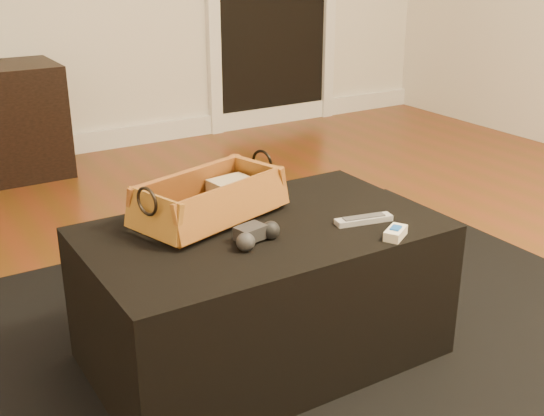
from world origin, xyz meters
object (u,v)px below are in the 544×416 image
game_controller (255,235)px  cream_gadget (396,233)px  tv_remote (209,213)px  silver_remote (364,220)px  ottoman (263,292)px  wicker_basket (210,202)px

game_controller → cream_gadget: game_controller is taller
game_controller → cream_gadget: bearing=-26.2°
tv_remote → silver_remote: (0.38, -0.23, -0.02)m
game_controller → silver_remote: bearing=-6.5°
ottoman → cream_gadget: bearing=-43.3°
ottoman → silver_remote: size_ratio=5.70×
wicker_basket → game_controller: (0.02, -0.22, -0.03)m
ottoman → silver_remote: (0.27, -0.13, 0.22)m
silver_remote → ottoman: bearing=154.7°
tv_remote → ottoman: bearing=-66.5°
ottoman → wicker_basket: (-0.10, 0.13, 0.26)m
ottoman → game_controller: game_controller is taller
ottoman → silver_remote: silver_remote is taller
wicker_basket → silver_remote: wicker_basket is taller
game_controller → cream_gadget: 0.38m
wicker_basket → silver_remote: size_ratio=2.84×
tv_remote → cream_gadget: tv_remote is taller
silver_remote → cream_gadget: bearing=-87.6°
wicker_basket → game_controller: 0.22m
game_controller → silver_remote: size_ratio=0.92×
tv_remote → game_controller: game_controller is taller
silver_remote → cream_gadget: size_ratio=1.86×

